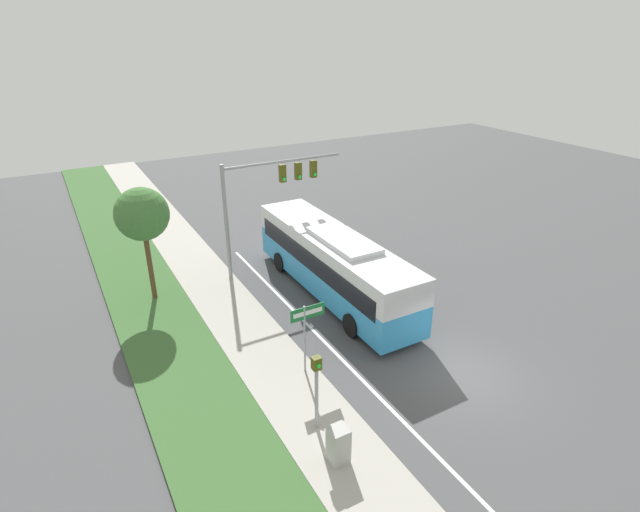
% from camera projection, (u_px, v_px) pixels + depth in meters
% --- Properties ---
extents(ground_plane, '(80.00, 80.00, 0.00)m').
position_uv_depth(ground_plane, '(463.00, 374.00, 19.19)').
color(ground_plane, '#4C4C4F').
extents(sidewalk, '(2.80, 80.00, 0.12)m').
position_uv_depth(sidewalk, '(323.00, 431.00, 16.41)').
color(sidewalk, '#ADA89E').
rests_on(sidewalk, ground_plane).
extents(grass_verge, '(3.60, 80.00, 0.10)m').
position_uv_depth(grass_verge, '(231.00, 469.00, 14.99)').
color(grass_verge, '#3D6633').
rests_on(grass_verge, ground_plane).
extents(lane_divider_near, '(0.14, 30.00, 0.01)m').
position_uv_depth(lane_divider_near, '(387.00, 405.00, 17.59)').
color(lane_divider_near, silver).
rests_on(lane_divider_near, ground_plane).
extents(bus, '(2.71, 11.61, 3.35)m').
position_uv_depth(bus, '(334.00, 261.00, 24.17)').
color(bus, '#3393D1').
rests_on(bus, ground_plane).
extents(signal_gantry, '(6.65, 0.41, 6.17)m').
position_uv_depth(signal_gantry, '(268.00, 190.00, 25.49)').
color(signal_gantry, '#939399').
rests_on(signal_gantry, ground_plane).
extents(pedestrian_signal, '(0.28, 0.34, 2.92)m').
position_uv_depth(pedestrian_signal, '(317.00, 381.00, 15.70)').
color(pedestrian_signal, '#939399').
rests_on(pedestrian_signal, ground_plane).
extents(street_sign, '(1.40, 0.08, 2.99)m').
position_uv_depth(street_sign, '(306.00, 325.00, 18.36)').
color(street_sign, '#939399').
rests_on(street_sign, ground_plane).
extents(utility_cabinet, '(0.57, 0.57, 1.23)m').
position_uv_depth(utility_cabinet, '(338.00, 445.00, 14.98)').
color(utility_cabinet, '#A8A8A3').
rests_on(utility_cabinet, sidewalk).
extents(roadside_tree, '(2.46, 2.46, 5.55)m').
position_uv_depth(roadside_tree, '(142.00, 215.00, 22.60)').
color(roadside_tree, brown).
rests_on(roadside_tree, grass_verge).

